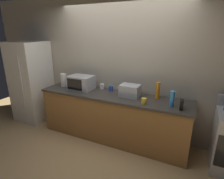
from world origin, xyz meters
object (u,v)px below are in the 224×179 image
toaster_oven (130,91)px  mug_blue (111,88)px  microwave (81,83)px  bottle_dish_soap (158,91)px  cordless_phone (182,105)px  mug_white (102,86)px  paper_towel_roll (64,80)px  mug_yellow (144,101)px  bottle_spray_cleaner (172,99)px  refrigerator (32,82)px

toaster_oven → mug_blue: toaster_oven is taller
mug_blue → microwave: bearing=-166.8°
bottle_dish_soap → cordless_phone: bearing=-36.6°
microwave → cordless_phone: microwave is taller
bottle_dish_soap → mug_white: (-1.13, 0.07, -0.09)m
paper_towel_roll → mug_yellow: 1.82m
cordless_phone → mug_white: (-1.55, 0.39, -0.02)m
mug_white → mug_yellow: size_ratio=1.04×
bottle_spray_cleaner → mug_blue: bearing=166.2°
cordless_phone → paper_towel_roll: bearing=169.6°
microwave → mug_blue: 0.61m
microwave → toaster_oven: 1.03m
paper_towel_roll → bottle_spray_cleaner: size_ratio=1.08×
paper_towel_roll → mug_yellow: bearing=-7.3°
toaster_oven → mug_white: (-0.66, 0.18, -0.05)m
refrigerator → paper_towel_roll: (0.90, 0.05, 0.13)m
mug_white → bottle_spray_cleaner: bearing=-13.7°
mug_blue → mug_white: bearing=166.9°
cordless_phone → bottle_spray_cleaner: (-0.15, 0.04, 0.05)m
bottle_spray_cleaner → mug_white: 1.44m
bottle_spray_cleaner → mug_yellow: 0.43m
toaster_oven → mug_white: toaster_oven is taller
paper_towel_roll → bottle_dish_soap: bearing=3.4°
cordless_phone → bottle_dish_soap: (-0.42, 0.31, 0.07)m
paper_towel_roll → bottle_dish_soap: (1.94, 0.11, 0.01)m
microwave → mug_blue: microwave is taller
microwave → cordless_phone: bearing=-5.8°
mug_white → mug_blue: size_ratio=0.97×
mug_white → mug_yellow: bearing=-22.9°
refrigerator → paper_towel_roll: 0.91m
refrigerator → toaster_oven: 2.38m
paper_towel_roll → mug_white: 0.84m
refrigerator → microwave: bearing=2.0°
toaster_oven → mug_white: size_ratio=3.32×
bottle_spray_cleaner → bottle_dish_soap: size_ratio=0.87×
refrigerator → mug_white: bearing=7.9°
mug_yellow → toaster_oven: bearing=143.8°
bottle_dish_soap → refrigerator: bearing=-176.7°
toaster_oven → mug_blue: size_ratio=3.21×
mug_white → mug_yellow: mug_white is taller
mug_yellow → mug_blue: mug_blue is taller
mug_yellow → mug_blue: size_ratio=0.92×
refrigerator → mug_white: size_ratio=17.59×
toaster_oven → paper_towel_roll: paper_towel_roll is taller
refrigerator → mug_blue: 1.95m
cordless_phone → mug_blue: 1.36m
mug_yellow → bottle_spray_cleaner: bearing=10.7°
cordless_phone → bottle_dish_soap: 0.53m
bottle_spray_cleaner → bottle_dish_soap: 0.38m
bottle_dish_soap → mug_blue: 0.91m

